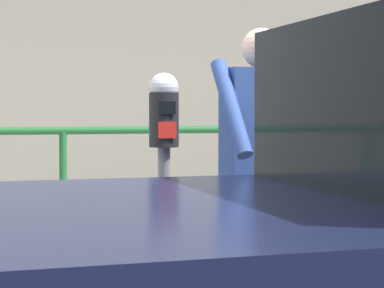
% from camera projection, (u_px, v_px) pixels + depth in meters
% --- Properties ---
extents(parking_meter, '(0.17, 0.18, 1.49)m').
position_uv_depth(parking_meter, '(164.00, 148.00, 4.16)').
color(parking_meter, slate).
rests_on(parking_meter, sidewalk_curb).
extents(pedestrian_at_meter, '(0.64, 0.54, 1.76)m').
position_uv_depth(pedestrian_at_meter, '(262.00, 156.00, 4.39)').
color(pedestrian_at_meter, black).
rests_on(pedestrian_at_meter, sidewalk_curb).
extents(background_railing, '(24.06, 0.06, 1.15)m').
position_uv_depth(background_railing, '(63.00, 170.00, 5.87)').
color(background_railing, '#1E602D').
rests_on(background_railing, sidewalk_curb).
extents(backdrop_wall, '(32.00, 0.50, 2.95)m').
position_uv_depth(backdrop_wall, '(43.00, 104.00, 7.62)').
color(backdrop_wall, '#ADA38E').
rests_on(backdrop_wall, ground).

